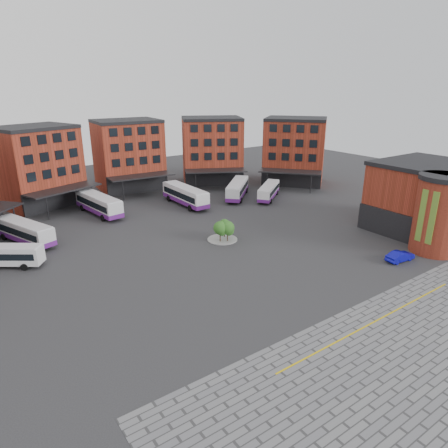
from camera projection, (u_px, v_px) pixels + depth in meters
ground at (265, 273)px, 48.26m from camera, size 160.00×160.00×0.00m
yellow_line at (376, 321)px, 38.54m from camera, size 26.00×0.15×0.02m
main_building at (110, 167)px, 72.76m from camera, size 94.14×42.48×14.60m
east_building at (426, 199)px, 59.71m from camera, size 17.40×15.40×10.60m
tree_island at (224, 229)px, 57.66m from camera, size 4.40×4.40×3.16m
bus_a at (2, 254)px, 49.51m from camera, size 9.24×7.52×2.77m
bus_b at (24, 232)px, 56.94m from camera, size 6.41×11.45×3.17m
bus_c at (99, 204)px, 69.39m from camera, size 4.50×12.54×3.46m
bus_d at (185, 195)px, 74.78m from camera, size 3.28×12.47×3.50m
bus_e at (237, 189)px, 79.68m from camera, size 10.39×10.06×3.32m
bus_f at (269, 191)px, 78.96m from camera, size 9.61×8.10×2.89m
blue_car at (400, 256)px, 51.37m from camera, size 4.24×1.83×1.36m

